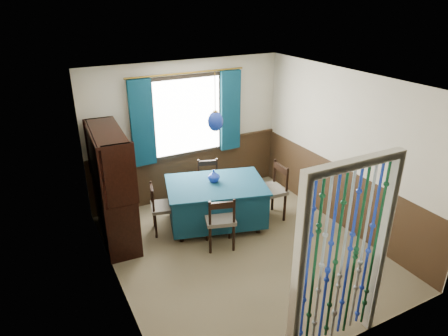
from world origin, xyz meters
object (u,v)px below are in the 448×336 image
pendant_lamp (215,121)px  vase_sideboard (111,173)px  sideboard (114,203)px  bowl_shelf (118,171)px  chair_right (271,190)px  dining_table (216,201)px  vase_table (214,176)px  chair_left (162,207)px  chair_near (220,220)px  chair_far (209,182)px

pendant_lamp → vase_sideboard: size_ratio=4.75×
sideboard → bowl_shelf: 0.68m
pendant_lamp → chair_right: bearing=-13.0°
dining_table → bowl_shelf: bearing=-168.3°
dining_table → vase_table: (0.01, 0.09, 0.40)m
chair_left → chair_right: bearing=90.1°
bowl_shelf → vase_sideboard: (0.00, 0.57, -0.26)m
chair_near → chair_right: 1.21m
chair_right → vase_table: (-0.91, 0.31, 0.33)m
chair_near → sideboard: 1.63m
chair_right → vase_sideboard: (-2.39, 0.89, 0.46)m
pendant_lamp → bowl_shelf: bearing=175.8°
chair_left → sideboard: bearing=-90.1°
chair_left → chair_right: (1.76, -0.42, 0.07)m
chair_right → bowl_shelf: size_ratio=4.55×
chair_far → vase_sideboard: bearing=18.6°
chair_far → pendant_lamp: bearing=92.3°
chair_far → chair_right: chair_right is taller
chair_near → vase_table: (0.24, 0.69, 0.37)m
dining_table → chair_far: (0.20, 0.68, 0.01)m
chair_far → bowl_shelf: bearing=37.4°
sideboard → bowl_shelf: bearing=-73.8°
chair_near → chair_right: size_ratio=0.90×
dining_table → vase_sideboard: vase_sideboard is taller
sideboard → vase_table: bearing=-6.7°
sideboard → pendant_lamp: (1.53, -0.38, 1.16)m
chair_right → vase_sideboard: bearing=73.3°
chair_right → sideboard: (-2.45, 0.59, 0.10)m
sideboard → pendant_lamp: 1.96m
chair_left → pendant_lamp: pendant_lamp is taller
dining_table → chair_far: size_ratio=2.17×
dining_table → chair_right: size_ratio=1.86×
pendant_lamp → vase_sideboard: pendant_lamp is taller
vase_table → vase_sideboard: 1.60m
chair_far → chair_right: bearing=147.5°
chair_near → pendant_lamp: size_ratio=0.99×
chair_near → vase_sideboard: (-1.24, 1.27, 0.51)m
dining_table → sideboard: 1.59m
dining_table → bowl_shelf: 1.67m
bowl_shelf → chair_right: bearing=-7.6°
sideboard → vase_sideboard: 0.47m
dining_table → chair_near: 0.63m
chair_near → chair_left: (-0.62, 0.81, -0.02)m
vase_sideboard → vase_table: bearing=-21.4°
chair_far → chair_left: (-1.04, -0.47, -0.00)m
chair_far → pendant_lamp: size_ratio=0.94×
dining_table → bowl_shelf: size_ratio=8.44×
bowl_shelf → sideboard: bearing=102.4°
pendant_lamp → vase_table: bearing=83.5°
chair_right → sideboard: size_ratio=0.54×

